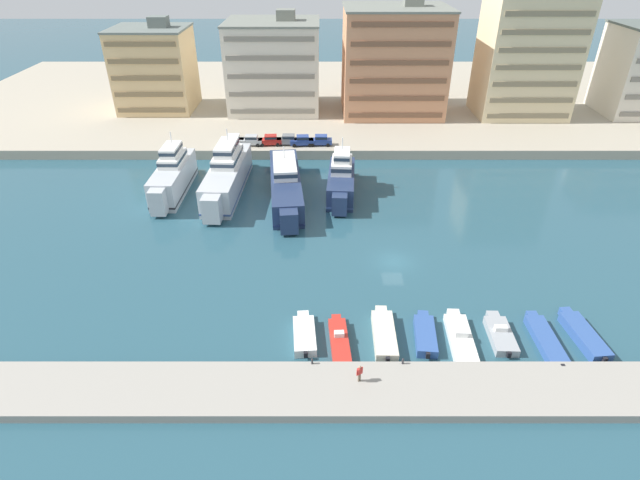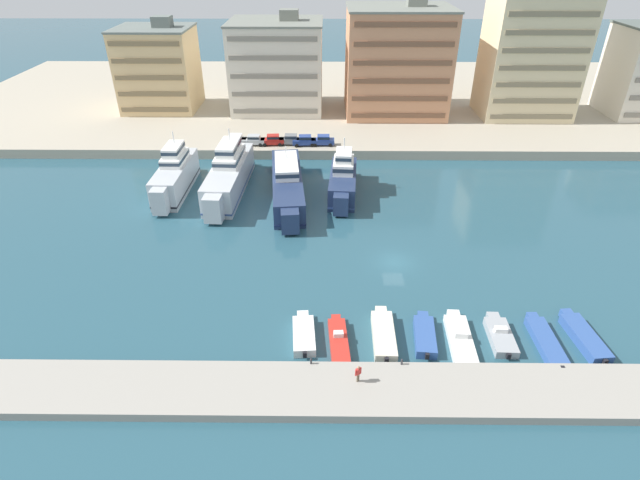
# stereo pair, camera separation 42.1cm
# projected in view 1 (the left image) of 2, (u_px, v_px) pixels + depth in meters

# --- Properties ---
(ground_plane) EXTENTS (400.00, 400.00, 0.00)m
(ground_plane) POSITION_uv_depth(u_px,v_px,m) (395.00, 262.00, 59.65)
(ground_plane) COLOR #285160
(quay_promenade) EXTENTS (180.00, 70.00, 1.66)m
(quay_promenade) POSITION_uv_depth(u_px,v_px,m) (359.00, 98.00, 115.95)
(quay_promenade) COLOR #ADA38E
(quay_promenade) RESTS_ON ground
(pier_dock) EXTENTS (120.00, 5.94, 0.85)m
(pier_dock) POSITION_uv_depth(u_px,v_px,m) (425.00, 391.00, 42.29)
(pier_dock) COLOR #9E998E
(pier_dock) RESTS_ON ground
(yacht_silver_far_left) EXTENTS (4.01, 16.81, 8.72)m
(yacht_silver_far_left) POSITION_uv_depth(u_px,v_px,m) (173.00, 176.00, 74.54)
(yacht_silver_far_left) COLOR silver
(yacht_silver_far_left) RESTS_ON ground
(yacht_silver_left) EXTENTS (5.24, 21.41, 8.91)m
(yacht_silver_left) POSITION_uv_depth(u_px,v_px,m) (228.00, 175.00, 74.69)
(yacht_silver_left) COLOR silver
(yacht_silver_left) RESTS_ON ground
(yacht_navy_mid_left) EXTENTS (6.26, 23.08, 6.78)m
(yacht_navy_mid_left) POSITION_uv_depth(u_px,v_px,m) (286.00, 184.00, 73.44)
(yacht_navy_mid_left) COLOR navy
(yacht_navy_mid_left) RESTS_ON ground
(yacht_navy_center_left) EXTENTS (4.70, 15.29, 8.14)m
(yacht_navy_center_left) POSITION_uv_depth(u_px,v_px,m) (342.00, 179.00, 74.23)
(yacht_navy_center_left) COLOR navy
(yacht_navy_center_left) RESTS_ON ground
(motorboat_white_far_left) EXTENTS (2.44, 6.21, 0.92)m
(motorboat_white_far_left) POSITION_uv_depth(u_px,v_px,m) (305.00, 334.00, 48.18)
(motorboat_white_far_left) COLOR white
(motorboat_white_far_left) RESTS_ON ground
(motorboat_red_left) EXTENTS (2.07, 7.06, 1.29)m
(motorboat_red_left) POSITION_uv_depth(u_px,v_px,m) (340.00, 341.00, 47.49)
(motorboat_red_left) COLOR red
(motorboat_red_left) RESTS_ON ground
(motorboat_cream_mid_left) EXTENTS (2.18, 7.52, 1.07)m
(motorboat_cream_mid_left) POSITION_uv_depth(u_px,v_px,m) (385.00, 334.00, 48.09)
(motorboat_cream_mid_left) COLOR beige
(motorboat_cream_mid_left) RESTS_ON ground
(motorboat_blue_center_left) EXTENTS (2.41, 6.35, 0.92)m
(motorboat_blue_center_left) POSITION_uv_depth(u_px,v_px,m) (426.00, 335.00, 48.16)
(motorboat_blue_center_left) COLOR #33569E
(motorboat_blue_center_left) RESTS_ON ground
(motorboat_white_center) EXTENTS (2.55, 8.84, 1.32)m
(motorboat_white_center) POSITION_uv_depth(u_px,v_px,m) (462.00, 341.00, 47.51)
(motorboat_white_center) COLOR white
(motorboat_white_center) RESTS_ON ground
(motorboat_grey_center_right) EXTENTS (2.31, 6.21, 1.32)m
(motorboat_grey_center_right) POSITION_uv_depth(u_px,v_px,m) (501.00, 334.00, 48.23)
(motorboat_grey_center_right) COLOR #9EA3A8
(motorboat_grey_center_right) RESTS_ON ground
(motorboat_blue_mid_right) EXTENTS (1.94, 7.76, 0.86)m
(motorboat_blue_mid_right) POSITION_uv_depth(u_px,v_px,m) (546.00, 340.00, 47.59)
(motorboat_blue_mid_right) COLOR #33569E
(motorboat_blue_mid_right) RESTS_ON ground
(motorboat_blue_right) EXTENTS (2.57, 7.44, 1.03)m
(motorboat_blue_right) POSITION_uv_depth(u_px,v_px,m) (584.00, 335.00, 48.00)
(motorboat_blue_right) COLOR #33569E
(motorboat_blue_right) RESTS_ON ground
(car_white_far_left) EXTENTS (4.15, 2.02, 1.80)m
(car_white_far_left) POSITION_uv_depth(u_px,v_px,m) (234.00, 139.00, 87.84)
(car_white_far_left) COLOR white
(car_white_far_left) RESTS_ON quay_promenade
(car_silver_left) EXTENTS (4.15, 2.02, 1.80)m
(car_silver_left) POSITION_uv_depth(u_px,v_px,m) (252.00, 140.00, 87.46)
(car_silver_left) COLOR #B7BCC1
(car_silver_left) RESTS_ON quay_promenade
(car_red_mid_left) EXTENTS (4.19, 2.11, 1.80)m
(car_red_mid_left) POSITION_uv_depth(u_px,v_px,m) (271.00, 140.00, 87.53)
(car_red_mid_left) COLOR red
(car_red_mid_left) RESTS_ON quay_promenade
(car_grey_center_left) EXTENTS (4.12, 1.95, 1.80)m
(car_grey_center_left) POSITION_uv_depth(u_px,v_px,m) (289.00, 139.00, 87.70)
(car_grey_center_left) COLOR slate
(car_grey_center_left) RESTS_ON quay_promenade
(car_blue_center) EXTENTS (4.20, 2.12, 1.80)m
(car_blue_center) POSITION_uv_depth(u_px,v_px,m) (303.00, 140.00, 87.32)
(car_blue_center) COLOR #28428E
(car_blue_center) RESTS_ON quay_promenade
(car_blue_center_right) EXTENTS (4.11, 1.93, 1.80)m
(car_blue_center_right) POSITION_uv_depth(u_px,v_px,m) (321.00, 140.00, 87.46)
(car_blue_center_right) COLOR #28428E
(car_blue_center_right) RESTS_ON quay_promenade
(apartment_block_far_left) EXTENTS (14.99, 13.30, 18.14)m
(apartment_block_far_left) POSITION_uv_depth(u_px,v_px,m) (156.00, 69.00, 102.38)
(apartment_block_far_left) COLOR #E0BC84
(apartment_block_far_left) RESTS_ON quay_promenade
(apartment_block_left) EXTENTS (18.62, 16.23, 19.34)m
(apartment_block_left) POSITION_uv_depth(u_px,v_px,m) (275.00, 66.00, 102.32)
(apartment_block_left) COLOR silver
(apartment_block_left) RESTS_ON quay_promenade
(apartment_block_mid_left) EXTENTS (20.27, 16.98, 22.14)m
(apartment_block_mid_left) POSITION_uv_depth(u_px,v_px,m) (394.00, 61.00, 99.82)
(apartment_block_mid_left) COLOR tan
(apartment_block_mid_left) RESTS_ON quay_promenade
(apartment_block_center_left) EXTENTS (17.71, 12.72, 26.84)m
(apartment_block_center_left) POSITION_uv_depth(u_px,v_px,m) (529.00, 51.00, 96.68)
(apartment_block_center_left) COLOR beige
(apartment_block_center_left) RESTS_ON quay_promenade
(pedestrian_near_edge) EXTENTS (0.57, 0.46, 1.73)m
(pedestrian_near_edge) POSITION_uv_depth(u_px,v_px,m) (360.00, 372.00, 42.15)
(pedestrian_near_edge) COLOR #7A6B56
(pedestrian_near_edge) RESTS_ON pier_dock
(bollard_west) EXTENTS (0.20, 0.20, 0.61)m
(bollard_west) POSITION_uv_depth(u_px,v_px,m) (313.00, 361.00, 44.22)
(bollard_west) COLOR #2D2D33
(bollard_west) RESTS_ON pier_dock
(bollard_west_mid) EXTENTS (0.20, 0.20, 0.61)m
(bollard_west_mid) POSITION_uv_depth(u_px,v_px,m) (403.00, 361.00, 44.21)
(bollard_west_mid) COLOR #2D2D33
(bollard_west_mid) RESTS_ON pier_dock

